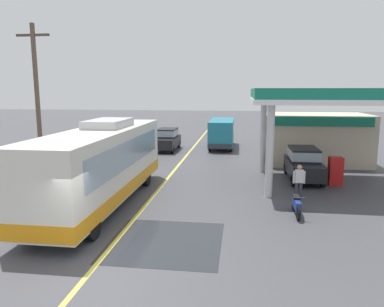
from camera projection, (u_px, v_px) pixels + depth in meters
The scene contains 12 objects.
ground at pixel (190, 151), 30.11m from camera, with size 120.00×120.00×0.00m, color #424247.
lane_divider_stripe at pixel (180, 163), 25.23m from camera, with size 0.16×50.00×0.01m, color #D8CC4C.
wet_puddle_patch at pixel (166, 242), 12.24m from camera, with size 3.75×3.85×0.01m, color #26282D.
coach_bus_main at pixel (102, 166), 16.07m from camera, with size 2.60×11.04×3.69m.
gas_station_roadside at pixel (321, 128), 23.21m from camera, with size 9.10×11.95×5.10m.
car_at_pump at pixel (303, 162), 20.49m from camera, with size 1.70×4.20×1.82m.
minibus_opposing_lane at pixel (222, 131), 31.95m from camera, with size 2.04×6.13×2.44m.
motorcycle_parked_forecourt at pixel (296, 205), 14.75m from camera, with size 0.55×1.80×0.92m.
pedestrian_near_pump at pixel (299, 180), 16.74m from camera, with size 0.55×0.22×1.66m.
pedestrian_by_shop at pixel (305, 162), 21.01m from camera, with size 0.55×0.22×1.66m.
car_trailing_behind_bus at pixel (167, 138), 30.64m from camera, with size 1.70×4.20×1.82m.
utility_pole_roadside at pixel (38, 102), 19.40m from camera, with size 1.80×0.24×8.42m.
Camera 1 is at (4.07, -9.41, 5.03)m, focal length 34.12 mm.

